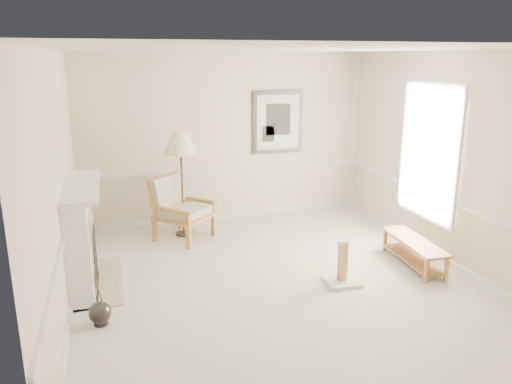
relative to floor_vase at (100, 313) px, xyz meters
The scene contains 8 objects.
ground 2.21m from the floor_vase, 13.27° to the left, with size 5.50×5.50×0.00m, color silver.
room 2.93m from the floor_vase, 14.32° to the left, with size 5.04×5.54×2.92m.
fireplace 1.23m from the floor_vase, 99.89° to the left, with size 0.64×1.64×1.31m.
floor_vase is the anchor object (origin of this frame).
armchair 2.79m from the floor_vase, 64.44° to the left, with size 1.10×1.10×1.00m.
floor_lamp 3.19m from the floor_vase, 63.64° to the left, with size 0.53×0.53×1.68m.
bench 4.21m from the floor_vase, ahead, with size 0.46×1.28×0.36m.
scratching_post 2.97m from the floor_vase, ahead, with size 0.43×0.43×0.59m.
Camera 1 is at (-1.90, -5.64, 2.80)m, focal length 35.00 mm.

